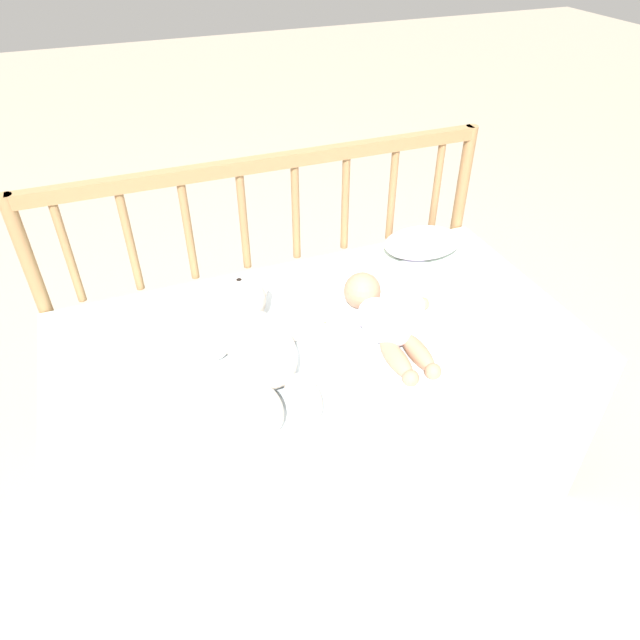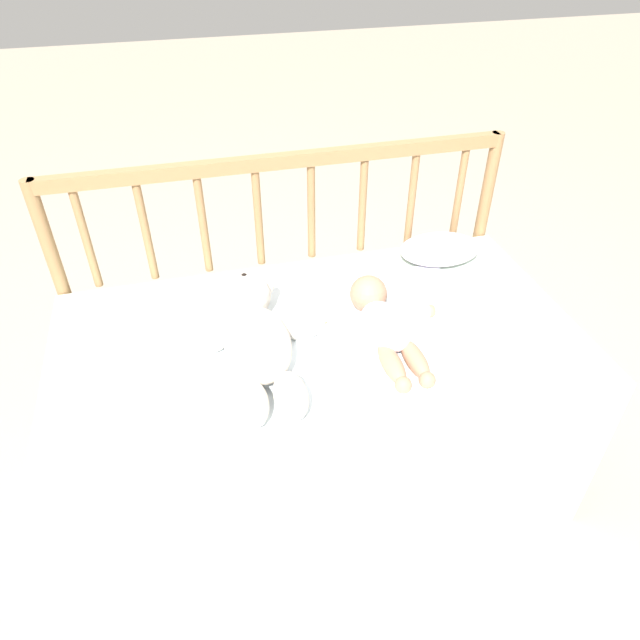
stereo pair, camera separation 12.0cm
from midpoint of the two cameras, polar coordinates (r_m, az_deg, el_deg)
The scene contains 7 objects.
ground_plane at distance 1.78m, azimuth 1.88°, elevation -14.96°, with size 12.00×12.00×0.00m, color tan.
crib_mattress at distance 1.58m, azimuth 2.07°, elevation -9.13°, with size 1.28×0.69×0.53m.
crib_rail at distance 1.65m, azimuth -1.31°, elevation 8.26°, with size 1.28×0.04×0.85m.
blanket at distance 1.36m, azimuth 2.52°, elevation -2.92°, with size 0.84×0.54×0.01m.
teddy_bear at distance 1.32m, azimuth -3.87°, elevation -1.65°, with size 0.35×0.47×0.13m.
baby at distance 1.39m, azimuth 8.83°, elevation -0.43°, with size 0.33×0.37×0.10m.
small_pillow at distance 1.72m, azimuth 13.88°, elevation 6.87°, with size 0.24×0.17×0.06m.
Camera 2 is at (-0.27, -1.04, 1.42)m, focal length 32.00 mm.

